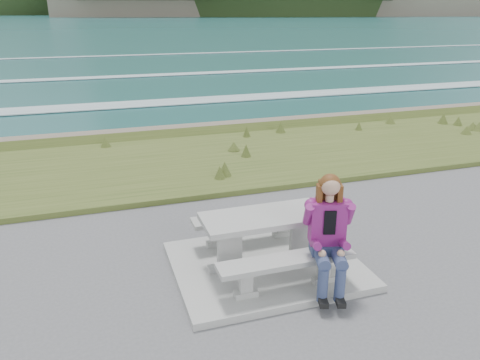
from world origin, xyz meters
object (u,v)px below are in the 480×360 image
object	(u,v)px
bench_landward	(286,265)
bench_seaward	(250,220)
picnic_table	(267,225)
seated_woman	(328,250)

from	to	relation	value
bench_landward	bench_seaward	bearing A→B (deg)	90.00
bench_seaward	picnic_table	bearing A→B (deg)	-90.00
picnic_table	seated_woman	world-z (taller)	seated_woman
bench_landward	seated_woman	xyz separation A→B (m)	(0.51, -0.14, 0.20)
bench_seaward	seated_woman	distance (m)	1.63
bench_seaward	seated_woman	xyz separation A→B (m)	(0.51, -1.54, 0.20)
bench_landward	seated_woman	world-z (taller)	seated_woman
bench_landward	seated_woman	distance (m)	0.57
picnic_table	bench_seaward	distance (m)	0.74
picnic_table	seated_woman	size ratio (longest dim) A/B	1.20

